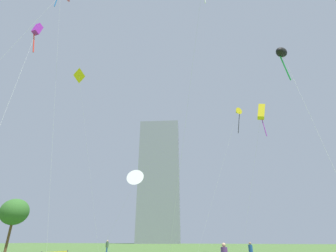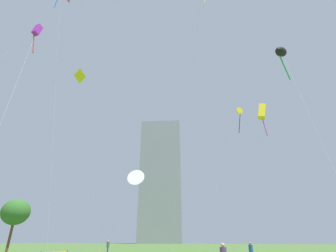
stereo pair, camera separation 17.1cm
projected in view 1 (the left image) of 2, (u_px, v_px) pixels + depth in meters
name	position (u px, v px, depth m)	size (l,w,h in m)	color
person_standing_0	(107.00, 246.00, 35.87)	(0.40, 0.40, 1.82)	#1E478C
person_standing_2	(251.00, 251.00, 22.51)	(0.37, 0.37, 1.65)	#2D2D33
kite_flying_3	(237.00, 112.00, 45.18)	(8.72, 3.47, 23.56)	silver
kite_flying_4	(282.00, 53.00, 19.30)	(2.19, 3.47, 15.80)	silver
kite_flying_5	(37.00, 31.00, 22.30)	(2.70, 3.38, 19.64)	silver
kite_flying_6	(136.00, 180.00, 41.57)	(8.96, 4.75, 12.50)	silver
kite_flying_7	(261.00, 112.00, 35.45)	(5.58, 1.84, 19.59)	silver
kite_flying_8	(80.00, 77.00, 40.34)	(3.08, 8.59, 26.59)	silver
park_tree_0	(14.00, 212.00, 38.26)	(4.10, 4.10, 7.67)	brown
distant_highrise_0	(159.00, 179.00, 152.87)	(24.19, 14.90, 71.58)	gray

